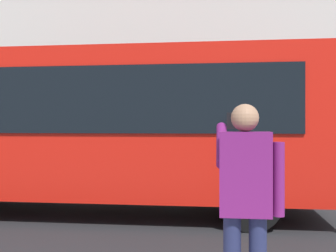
{
  "coord_description": "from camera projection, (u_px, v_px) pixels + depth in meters",
  "views": [
    {
      "loc": [
        -1.12,
        7.76,
        1.68
      ],
      "look_at": [
        -0.22,
        0.53,
        1.67
      ],
      "focal_mm": 43.12,
      "sensor_mm": 36.0,
      "label": 1
    }
  ],
  "objects": [
    {
      "name": "red_bus",
      "position": [
        88.0,
        125.0,
        7.85
      ],
      "size": [
        9.05,
        2.54,
        3.08
      ],
      "color": "red",
      "rests_on": "ground_plane"
    },
    {
      "name": "ground_plane",
      "position": [
        160.0,
        211.0,
        7.84
      ],
      "size": [
        60.0,
        60.0,
        0.0
      ],
      "primitive_type": "plane",
      "color": "#232326"
    },
    {
      "name": "building_facade_far",
      "position": [
        187.0,
        6.0,
        14.57
      ],
      "size": [
        28.0,
        1.55,
        12.0
      ],
      "color": "beige",
      "rests_on": "ground_plane"
    },
    {
      "name": "pedestrian_photographer",
      "position": [
        245.0,
        194.0,
        3.19
      ],
      "size": [
        0.53,
        0.52,
        1.7
      ],
      "color": "#1E2347",
      "rests_on": "sidewalk_curb"
    }
  ]
}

